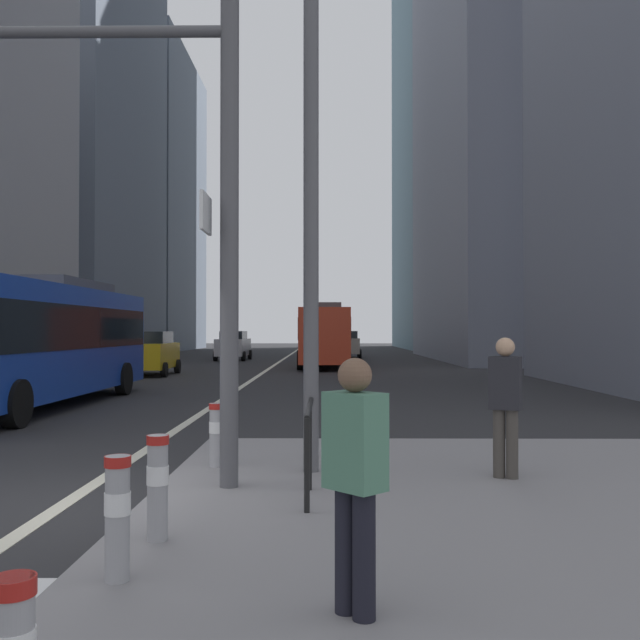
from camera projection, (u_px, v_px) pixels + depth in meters
name	position (u px, v px, depth m)	size (l,w,h in m)	color
ground_plane	(252.00, 380.00, 28.05)	(160.00, 160.00, 0.00)	#28282B
median_island	(578.00, 524.00, 7.00)	(9.00, 10.00, 0.15)	gray
lane_centre_line	(271.00, 367.00, 38.05)	(0.20, 80.00, 0.01)	beige
office_tower_left_mid	(62.00, 21.00, 50.51)	(10.96, 18.37, 48.21)	slate
office_tower_left_far	(140.00, 204.00, 71.69)	(10.17, 19.52, 29.74)	slate
office_tower_right_mid	(529.00, 93.00, 48.94)	(13.22, 23.74, 36.88)	slate
office_tower_right_far	(455.00, 126.00, 77.39)	(11.41, 25.64, 48.78)	slate
city_bus_blue_oncoming	(35.00, 336.00, 18.10)	(2.77, 11.51, 3.40)	#14389E
city_bus_red_receding	(323.00, 333.00, 39.01)	(2.87, 11.48, 3.40)	red
car_oncoming_mid	(151.00, 353.00, 31.31)	(2.10, 4.26, 1.94)	gold
car_receding_near	(316.00, 343.00, 54.87)	(2.12, 4.61, 1.94)	maroon
car_receding_far	(347.00, 344.00, 51.54)	(2.10, 4.25, 1.94)	#B2A899
car_oncoming_far	(233.00, 345.00, 46.93)	(2.15, 4.35, 1.94)	silver
traffic_signal_gantry	(45.00, 150.00, 8.38)	(6.55, 0.65, 6.00)	#515156
street_lamp_post	(311.00, 81.00, 9.29)	(5.50, 0.32, 8.00)	#56565B
bollard_left	(117.00, 511.00, 5.20)	(0.20, 0.20, 0.92)	#99999E
bollard_right	(158.00, 482.00, 6.20)	(0.20, 0.20, 0.92)	#99999E
bollard_back	(216.00, 431.00, 9.54)	(0.20, 0.20, 0.86)	#99999E
pedestrian_railing	(310.00, 425.00, 8.66)	(0.06, 3.08, 0.98)	black
pedestrian_waiting	(355.00, 473.00, 4.56)	(0.44, 0.44, 1.66)	black
pedestrian_walking	(505.00, 400.00, 8.81)	(0.45, 0.38, 1.75)	#423D38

